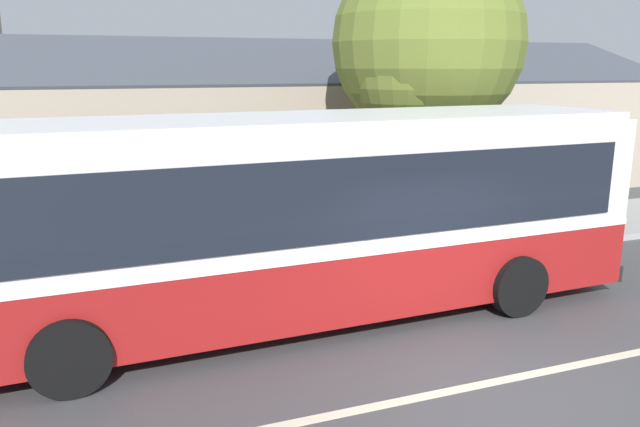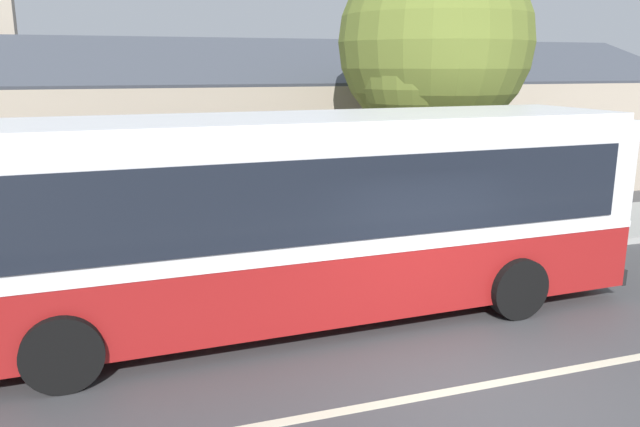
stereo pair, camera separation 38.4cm
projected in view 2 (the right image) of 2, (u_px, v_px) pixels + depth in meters
name	position (u px, v px, depth m)	size (l,w,h in m)	color
ground_plane	(484.00, 386.00, 7.91)	(300.00, 300.00, 0.00)	#424244
sidewalk_far	(328.00, 250.00, 13.43)	(60.00, 3.00, 0.15)	#9E9E99
lane_divider_stripe	(484.00, 385.00, 7.91)	(60.00, 0.16, 0.01)	beige
community_building	(258.00, 133.00, 20.23)	(27.14, 8.71, 5.83)	tan
transit_bus	(280.00, 214.00, 9.61)	(11.68, 2.99, 3.22)	maroon
street_tree_primary	(432.00, 48.00, 14.20)	(4.45, 4.45, 6.69)	#4C3828
bus_stop_sign	(510.00, 177.00, 13.29)	(0.36, 0.07, 2.40)	gray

